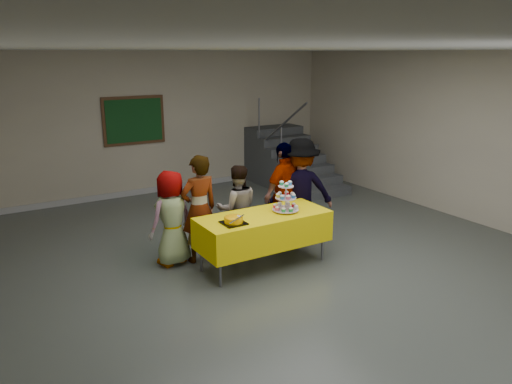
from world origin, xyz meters
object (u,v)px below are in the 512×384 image
Objects in this scene: bake_table at (263,229)px; schoolchild_e at (300,191)px; schoolchild_a at (172,218)px; schoolchild_d at (285,193)px; noticeboard at (134,121)px; staircase at (287,163)px; schoolchild_c at (237,209)px; schoolchild_b at (199,209)px; cupcake_stand at (286,200)px; bear_cake at (234,219)px.

schoolchild_e is (1.04, 0.55, 0.28)m from bake_table.
schoolchild_d reaches higher than schoolchild_a.
schoolchild_e is at bearing -71.19° from noticeboard.
noticeboard is (-3.30, 0.84, 1.11)m from staircase.
noticeboard is at bearing -92.28° from schoolchild_d.
schoolchild_b is at bearing 22.64° from schoolchild_c.
cupcake_stand is 0.19× the size of staircase.
bake_table is 0.78× the size of staircase.
bear_cake is (-0.89, -0.08, -0.11)m from cupcake_stand.
schoolchild_c is at bearing 117.26° from cupcake_stand.
bake_table is 4.22× the size of cupcake_stand.
schoolchild_d reaches higher than schoolchild_c.
bear_cake is at bearing 76.12° from schoolchild_c.
schoolchild_e is at bearing 158.62° from schoolchild_a.
schoolchild_a is 3.97m from noticeboard.
schoolchild_c is at bearing -23.15° from schoolchild_d.
schoolchild_b is 1.22× the size of noticeboard.
bear_cake is 0.98m from schoolchild_c.
schoolchild_c is (0.65, 0.05, -0.12)m from schoolchild_b.
bake_table is 0.71m from schoolchild_c.
schoolchild_b is at bearing -140.11° from staircase.
bake_table is at bearing 20.09° from schoolchild_d.
schoolchild_d reaches higher than bear_cake.
cupcake_stand is 4.67m from noticeboard.
cupcake_stand is at bearing 37.97° from schoolchild_d.
schoolchild_b reaches higher than bake_table.
schoolchild_b is 0.66× the size of staircase.
schoolchild_e is (0.69, 0.59, -0.10)m from cupcake_stand.
schoolchild_d is at bearing 3.95° from schoolchild_e.
noticeboard reaches higher than bake_table.
schoolchild_a is 1.06× the size of noticeboard.
cupcake_stand is 0.32× the size of schoolchild_a.
schoolchild_b is 1.48m from schoolchild_d.
bake_table is 1.19× the size of schoolchild_b.
noticeboard is (-0.32, 4.54, 1.04)m from bake_table.
schoolchild_b is 3.99m from noticeboard.
schoolchild_a is at bearing -143.86° from staircase.
schoolchild_d is 0.25m from schoolchild_e.
staircase is 1.85× the size of noticeboard.
bear_cake is at bearing 11.01° from schoolchild_d.
schoolchild_b is at bearing 100.43° from bear_cake.
cupcake_stand is 0.91m from schoolchild_e.
noticeboard is at bearing -99.77° from schoolchild_b.
schoolchild_a is 0.57× the size of staircase.
bake_table is 1.05m from schoolchild_d.
schoolchild_b is at bearing 148.96° from schoolchild_a.
bear_cake is 0.23× the size of schoolchild_b.
schoolchild_b is 4.78m from staircase.
bear_cake is 4.73m from noticeboard.
schoolchild_e is (1.07, -0.15, 0.16)m from schoolchild_c.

